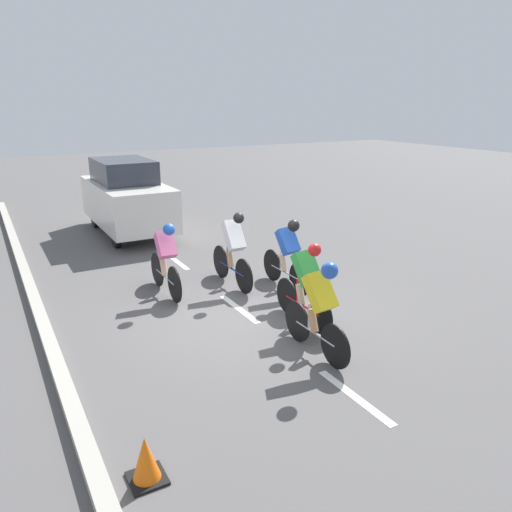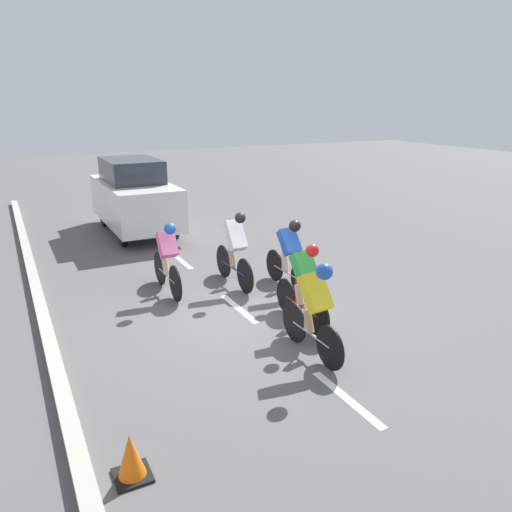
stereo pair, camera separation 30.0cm
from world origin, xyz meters
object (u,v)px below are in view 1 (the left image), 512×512
object	(u,v)px
cyclist_blue	(287,252)
support_car	(127,197)
cyclist_pink	(166,257)
cyclist_green	(306,281)
cyclist_yellow	(319,305)
traffic_cone	(146,460)
cyclist_white	(233,248)

from	to	relation	value
cyclist_blue	support_car	size ratio (longest dim) A/B	0.42
cyclist_blue	cyclist_pink	xyz separation A→B (m)	(2.18, -0.87, -0.01)
cyclist_pink	cyclist_green	world-z (taller)	cyclist_green
cyclist_yellow	support_car	xyz separation A→B (m)	(0.46, -8.41, 0.22)
cyclist_blue	traffic_cone	size ratio (longest dim) A/B	3.40
cyclist_pink	cyclist_white	xyz separation A→B (m)	(-1.33, 0.19, 0.04)
cyclist_yellow	support_car	world-z (taller)	support_car
cyclist_pink	support_car	size ratio (longest dim) A/B	0.43
cyclist_green	cyclist_white	bearing A→B (deg)	-84.69
traffic_cone	cyclist_white	bearing A→B (deg)	-125.79
cyclist_pink	cyclist_white	world-z (taller)	cyclist_white
cyclist_pink	support_car	xyz separation A→B (m)	(-0.64, -5.02, 0.27)
cyclist_green	traffic_cone	size ratio (longest dim) A/B	3.30
cyclist_blue	cyclist_pink	size ratio (longest dim) A/B	0.99
cyclist_green	traffic_cone	xyz separation A→B (m)	(3.40, 2.21, -0.54)
support_car	cyclist_white	bearing A→B (deg)	97.57
cyclist_yellow	traffic_cone	xyz separation A→B (m)	(2.96, 1.23, -0.58)
cyclist_green	traffic_cone	bearing A→B (deg)	32.98
cyclist_white	support_car	distance (m)	5.26
cyclist_green	cyclist_blue	bearing A→B (deg)	-112.29
cyclist_yellow	cyclist_white	distance (m)	3.20
cyclist_blue	cyclist_white	world-z (taller)	cyclist_white
cyclist_green	support_car	world-z (taller)	support_car
support_car	traffic_cone	xyz separation A→B (m)	(2.50, 9.64, -0.80)
cyclist_pink	traffic_cone	distance (m)	5.01
cyclist_blue	cyclist_pink	world-z (taller)	same
cyclist_pink	cyclist_white	distance (m)	1.35
cyclist_pink	cyclist_yellow	distance (m)	3.56
cyclist_blue	cyclist_green	xyz separation A→B (m)	(0.64, 1.55, 0.00)
cyclist_yellow	cyclist_white	size ratio (longest dim) A/B	0.92
cyclist_blue	cyclist_pink	distance (m)	2.34
cyclist_blue	cyclist_yellow	size ratio (longest dim) A/B	1.04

